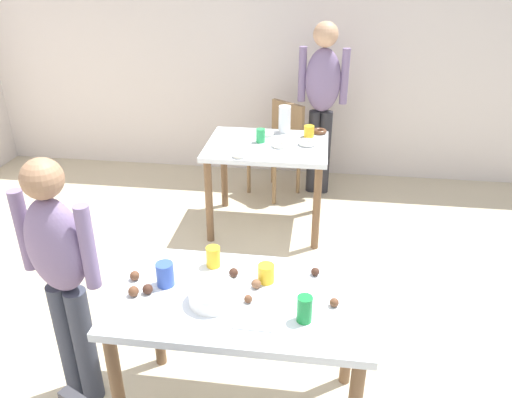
{
  "coord_description": "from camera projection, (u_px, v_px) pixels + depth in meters",
  "views": [
    {
      "loc": [
        0.33,
        -1.87,
        2.18
      ],
      "look_at": [
        -0.02,
        0.65,
        0.9
      ],
      "focal_mm": 35.45,
      "sensor_mm": 36.0,
      "label": 1
    }
  ],
  "objects": [
    {
      "name": "donut_far_0",
      "position": [
        239.0,
        155.0,
        3.8
      ],
      "size": [
        0.1,
        0.1,
        0.03
      ],
      "primitive_type": "torus",
      "color": "white",
      "rests_on": "dining_table_far"
    },
    {
      "name": "donut_far_1",
      "position": [
        267.0,
        133.0,
        4.24
      ],
      "size": [
        0.12,
        0.12,
        0.04
      ],
      "primitive_type": "torus",
      "color": "white",
      "rests_on": "dining_table_far"
    },
    {
      "name": "dining_table_far",
      "position": [
        267.0,
        157.0,
        4.12
      ],
      "size": [
        0.97,
        0.75,
        0.75
      ],
      "color": "silver",
      "rests_on": "ground_plane"
    },
    {
      "name": "cake_ball_4",
      "position": [
        256.0,
        284.0,
        2.35
      ],
      "size": [
        0.04,
        0.04,
        0.04
      ],
      "primitive_type": "sphere",
      "color": "brown",
      "rests_on": "dining_table_near"
    },
    {
      "name": "cup_far_0",
      "position": [
        309.0,
        131.0,
        4.2
      ],
      "size": [
        0.09,
        0.09,
        0.1
      ],
      "primitive_type": "cylinder",
      "color": "yellow",
      "rests_on": "dining_table_far"
    },
    {
      "name": "soda_can",
      "position": [
        305.0,
        309.0,
        2.13
      ],
      "size": [
        0.07,
        0.07,
        0.12
      ],
      "primitive_type": "cylinder",
      "color": "#198438",
      "rests_on": "dining_table_near"
    },
    {
      "name": "cup_near_1",
      "position": [
        165.0,
        275.0,
        2.35
      ],
      "size": [
        0.08,
        0.08,
        0.12
      ],
      "primitive_type": "cylinder",
      "color": "#3351B2",
      "rests_on": "dining_table_near"
    },
    {
      "name": "cake_ball_1",
      "position": [
        234.0,
        273.0,
        2.43
      ],
      "size": [
        0.04,
        0.04,
        0.04
      ],
      "primitive_type": "sphere",
      "color": "#3D2319",
      "rests_on": "dining_table_near"
    },
    {
      "name": "mixing_bowl",
      "position": [
        213.0,
        295.0,
        2.25
      ],
      "size": [
        0.22,
        0.22,
        0.08
      ],
      "primitive_type": "cylinder",
      "color": "white",
      "rests_on": "dining_table_near"
    },
    {
      "name": "cake_ball_6",
      "position": [
        133.0,
        291.0,
        2.29
      ],
      "size": [
        0.05,
        0.05,
        0.05
      ],
      "primitive_type": "sphere",
      "color": "brown",
      "rests_on": "dining_table_near"
    },
    {
      "name": "cake_ball_2",
      "position": [
        334.0,
        303.0,
        2.23
      ],
      "size": [
        0.04,
        0.04,
        0.04
      ],
      "primitive_type": "sphere",
      "color": "brown",
      "rests_on": "dining_table_near"
    },
    {
      "name": "donut_far_2",
      "position": [
        307.0,
        143.0,
        4.03
      ],
      "size": [
        0.14,
        0.14,
        0.04
      ],
      "primitive_type": "torus",
      "color": "white",
      "rests_on": "dining_table_far"
    },
    {
      "name": "cup_near_2",
      "position": [
        213.0,
        257.0,
        2.5
      ],
      "size": [
        0.07,
        0.07,
        0.11
      ],
      "primitive_type": "cylinder",
      "color": "yellow",
      "rests_on": "dining_table_near"
    },
    {
      "name": "cake_ball_7",
      "position": [
        315.0,
        272.0,
        2.44
      ],
      "size": [
        0.04,
        0.04,
        0.04
      ],
      "primitive_type": "sphere",
      "color": "#3D2319",
      "rests_on": "dining_table_near"
    },
    {
      "name": "cake_ball_3",
      "position": [
        248.0,
        299.0,
        2.25
      ],
      "size": [
        0.04,
        0.04,
        0.04
      ],
      "primitive_type": "sphere",
      "color": "brown",
      "rests_on": "dining_table_near"
    },
    {
      "name": "wall_back",
      "position": [
        293.0,
        46.0,
        4.92
      ],
      "size": [
        6.4,
        0.1,
        2.6
      ],
      "primitive_type": "cube",
      "color": "silver",
      "rests_on": "ground_plane"
    },
    {
      "name": "fork_near",
      "position": [
        252.0,
        329.0,
        2.1
      ],
      "size": [
        0.17,
        0.02,
        0.01
      ],
      "primitive_type": "cube",
      "color": "silver",
      "rests_on": "dining_table_near"
    },
    {
      "name": "cake_ball_5",
      "position": [
        148.0,
        289.0,
        2.31
      ],
      "size": [
        0.05,
        0.05,
        0.05
      ],
      "primitive_type": "sphere",
      "color": "#3D2319",
      "rests_on": "dining_table_near"
    },
    {
      "name": "person_adult_far",
      "position": [
        322.0,
        94.0,
        4.58
      ],
      "size": [
        0.45,
        0.23,
        1.61
      ],
      "color": "#28282D",
      "rests_on": "ground_plane"
    },
    {
      "name": "cup_near_0",
      "position": [
        266.0,
        273.0,
        2.39
      ],
      "size": [
        0.08,
        0.08,
        0.09
      ],
      "primitive_type": "cylinder",
      "color": "yellow",
      "rests_on": "dining_table_near"
    },
    {
      "name": "cake_ball_0",
      "position": [
        135.0,
        276.0,
        2.4
      ],
      "size": [
        0.05,
        0.05,
        0.05
      ],
      "primitive_type": "sphere",
      "color": "brown",
      "rests_on": "dining_table_near"
    },
    {
      "name": "dining_table_near",
      "position": [
        241.0,
        315.0,
        2.36
      ],
      "size": [
        1.17,
        0.68,
        0.75
      ],
      "color": "silver",
      "rests_on": "ground_plane"
    },
    {
      "name": "person_girl_near",
      "position": [
        61.0,
        268.0,
        2.39
      ],
      "size": [
        0.45,
        0.28,
        1.37
      ],
      "color": "#383D4C",
      "rests_on": "ground_plane"
    },
    {
      "name": "donut_far_3",
      "position": [
        320.0,
        131.0,
        4.29
      ],
      "size": [
        0.12,
        0.12,
        0.04
      ],
      "primitive_type": "torus",
      "color": "brown",
      "rests_on": "dining_table_far"
    },
    {
      "name": "chair_far_table",
      "position": [
        280.0,
        143.0,
        4.81
      ],
      "size": [
        0.56,
        0.56,
        0.87
      ],
      "color": "olive",
      "rests_on": "ground_plane"
    },
    {
      "name": "pitcher_far",
      "position": [
        285.0,
        119.0,
        4.28
      ],
      "size": [
        0.1,
        0.1,
        0.23
      ],
      "primitive_type": "cylinder",
      "color": "white",
      "rests_on": "dining_table_far"
    },
    {
      "name": "donut_far_4",
      "position": [
        280.0,
        145.0,
        3.99
      ],
      "size": [
        0.12,
        0.12,
        0.04
      ],
      "primitive_type": "torus",
      "color": "white",
      "rests_on": "dining_table_far"
    },
    {
      "name": "cup_far_1",
      "position": [
        261.0,
        136.0,
        4.08
      ],
      "size": [
        0.07,
        0.07,
        0.11
      ],
      "primitive_type": "cylinder",
      "color": "green",
      "rests_on": "dining_table_far"
    }
  ]
}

